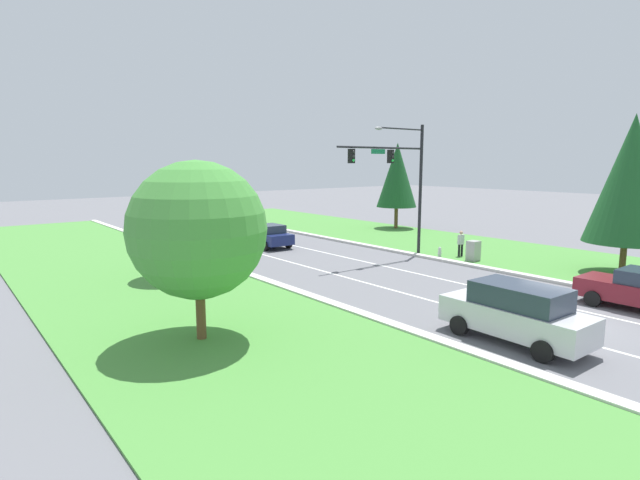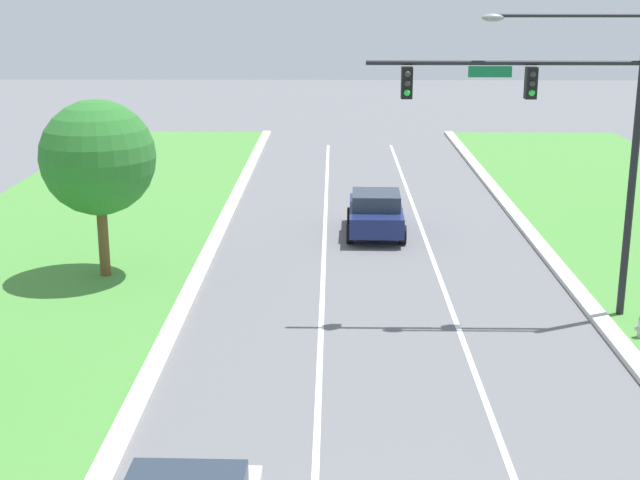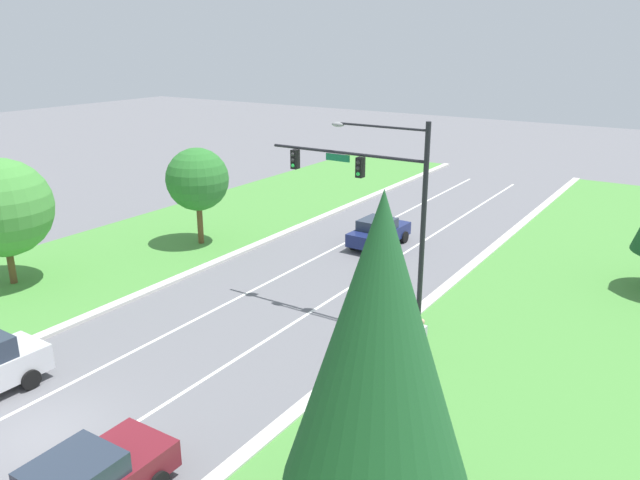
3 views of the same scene
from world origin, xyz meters
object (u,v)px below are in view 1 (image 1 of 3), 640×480
object	(u,v)px
utility_cabinet	(473,251)
traffic_signal_mast	(400,170)
fire_hydrant	(440,253)
conifer_near_right_tree	(630,179)
silver_suv	(516,313)
oak_far_left_tree	(179,206)
pedestrian	(461,243)
oak_near_left_tree	(198,230)
conifer_far_right_tree	(397,175)
navy_sedan	(268,236)

from	to	relation	value
utility_cabinet	traffic_signal_mast	bearing A→B (deg)	124.34
fire_hydrant	conifer_near_right_tree	size ratio (longest dim) A/B	0.08
silver_suv	conifer_near_right_tree	distance (m)	14.36
fire_hydrant	oak_far_left_tree	size ratio (longest dim) A/B	0.13
silver_suv	pedestrian	bearing A→B (deg)	43.93
silver_suv	pedestrian	world-z (taller)	silver_suv
pedestrian	utility_cabinet	bearing A→B (deg)	71.37
pedestrian	oak_near_left_tree	bearing A→B (deg)	15.60
silver_suv	utility_cabinet	xyz separation A→B (m)	(10.46, 8.94, -0.37)
utility_cabinet	oak_near_left_tree	bearing A→B (deg)	-172.78
silver_suv	fire_hydrant	xyz separation A→B (m)	(9.87, 10.97, -0.67)
utility_cabinet	oak_near_left_tree	xyz separation A→B (m)	(-18.63, -2.36, 3.12)
traffic_signal_mast	conifer_far_right_tree	bearing A→B (deg)	43.81
silver_suv	utility_cabinet	bearing A→B (deg)	41.51
traffic_signal_mast	utility_cabinet	distance (m)	6.60
oak_near_left_tree	oak_far_left_tree	size ratio (longest dim) A/B	1.10
traffic_signal_mast	pedestrian	distance (m)	5.99
pedestrian	conifer_near_right_tree	size ratio (longest dim) A/B	0.20
utility_cabinet	fire_hydrant	size ratio (longest dim) A/B	1.82
pedestrian	oak_near_left_tree	size ratio (longest dim) A/B	0.28
utility_cabinet	oak_near_left_tree	size ratio (longest dim) A/B	0.21
oak_near_left_tree	silver_suv	bearing A→B (deg)	-38.85
silver_suv	oak_far_left_tree	distance (m)	16.85
silver_suv	conifer_far_right_tree	size ratio (longest dim) A/B	0.65
traffic_signal_mast	oak_near_left_tree	bearing A→B (deg)	-159.27
pedestrian	oak_far_left_tree	bearing A→B (deg)	-14.62
navy_sedan	pedestrian	bearing A→B (deg)	-54.15
fire_hydrant	oak_far_left_tree	distance (m)	15.96
silver_suv	fire_hydrant	distance (m)	14.77
traffic_signal_mast	conifer_near_right_tree	distance (m)	12.17
fire_hydrant	oak_near_left_tree	bearing A→B (deg)	-166.34
fire_hydrant	oak_far_left_tree	bearing A→B (deg)	161.64
utility_cabinet	conifer_far_right_tree	world-z (taller)	conifer_far_right_tree
silver_suv	navy_sedan	bearing A→B (deg)	81.26
traffic_signal_mast	fire_hydrant	size ratio (longest dim) A/B	11.80
utility_cabinet	navy_sedan	bearing A→B (deg)	119.46
silver_suv	fire_hydrant	world-z (taller)	silver_suv
traffic_signal_mast	utility_cabinet	bearing A→B (deg)	-55.66
oak_far_left_tree	conifer_near_right_tree	bearing A→B (deg)	-36.88
fire_hydrant	oak_near_left_tree	size ratio (longest dim) A/B	0.12
traffic_signal_mast	conifer_far_right_tree	distance (m)	13.74
silver_suv	conifer_near_right_tree	xyz separation A→B (m)	(13.64, 1.94, 4.06)
pedestrian	conifer_near_right_tree	xyz separation A→B (m)	(2.61, -8.33, 4.13)
pedestrian	oak_far_left_tree	world-z (taller)	oak_far_left_tree
navy_sedan	conifer_far_right_tree	distance (m)	14.79
conifer_near_right_tree	fire_hydrant	bearing A→B (deg)	112.70
pedestrian	conifer_near_right_tree	bearing A→B (deg)	112.11
pedestrian	fire_hydrant	size ratio (longest dim) A/B	2.41
conifer_near_right_tree	oak_far_left_tree	bearing A→B (deg)	143.12
oak_near_left_tree	conifer_far_right_tree	world-z (taller)	conifer_far_right_tree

